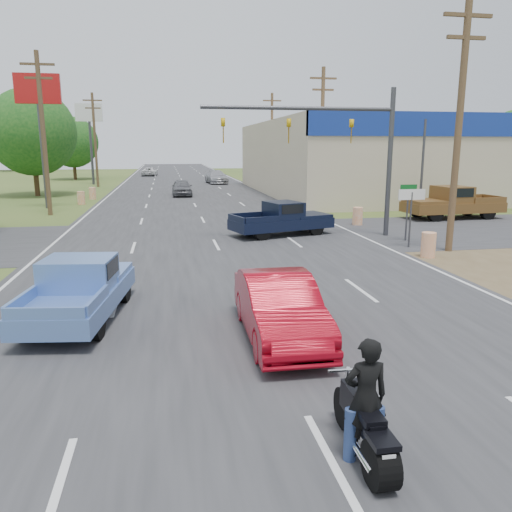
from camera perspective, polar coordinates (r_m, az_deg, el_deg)
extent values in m
plane|color=#395321|center=(7.48, 8.76, -22.55)|extent=(200.00, 200.00, 0.00)
cube|color=#2D2D30|center=(46.02, -7.58, 6.89)|extent=(15.00, 180.00, 0.02)
cube|color=#2D2D30|center=(24.25, -5.05, 2.15)|extent=(120.00, 10.00, 0.02)
cube|color=#B7A88C|center=(57.09, 26.94, 10.02)|extent=(50.00, 28.00, 6.60)
cylinder|color=#4C3823|center=(22.09, 22.15, 13.34)|extent=(0.28, 0.28, 10.00)
cube|color=#4C3823|center=(22.62, 23.08, 24.00)|extent=(2.00, 0.14, 0.14)
cube|color=#4C3823|center=(22.46, 22.90, 22.02)|extent=(1.60, 0.14, 0.14)
cylinder|color=#4C3823|center=(38.57, 7.53, 13.29)|extent=(0.28, 0.28, 10.00)
cube|color=#4C3823|center=(38.88, 7.71, 19.49)|extent=(2.00, 0.14, 0.14)
cube|color=#4C3823|center=(38.79, 7.67, 18.32)|extent=(1.60, 0.14, 0.14)
cylinder|color=#4C3823|center=(56.00, 1.82, 13.04)|extent=(0.28, 0.28, 10.00)
cube|color=#4C3823|center=(56.21, 1.85, 17.33)|extent=(2.00, 0.14, 0.14)
cube|color=#4C3823|center=(56.15, 1.84, 16.51)|extent=(1.60, 0.14, 0.14)
cylinder|color=#4C3823|center=(34.59, -23.12, 12.56)|extent=(0.28, 0.28, 10.00)
cube|color=#4C3823|center=(34.93, -23.73, 19.44)|extent=(2.00, 0.14, 0.14)
cube|color=#4C3823|center=(34.82, -23.61, 18.15)|extent=(1.60, 0.14, 0.14)
cylinder|color=#4C3823|center=(58.25, -17.92, 12.44)|extent=(0.28, 0.28, 10.00)
cube|color=#4C3823|center=(58.46, -18.20, 16.55)|extent=(2.00, 0.14, 0.14)
cube|color=#4C3823|center=(58.40, -18.14, 15.77)|extent=(1.60, 0.14, 0.14)
cylinder|color=#422D19|center=(49.19, -23.82, 8.18)|extent=(0.44, 0.44, 3.24)
sphere|color=#134417|center=(49.14, -24.23, 12.78)|extent=(7.56, 7.56, 7.56)
cylinder|color=#422D19|center=(72.84, -20.02, 9.34)|extent=(0.44, 0.44, 2.88)
sphere|color=#134417|center=(72.79, -20.22, 12.10)|extent=(6.72, 6.72, 6.72)
cylinder|color=#422D19|center=(94.92, 27.20, 9.47)|extent=(0.44, 0.44, 3.60)
cylinder|color=#422D19|center=(105.80, 7.61, 10.80)|extent=(0.44, 0.44, 3.42)
sphere|color=#134417|center=(105.78, 7.68, 13.06)|extent=(7.98, 7.98, 7.98)
cylinder|color=#422D19|center=(104.59, -26.06, 9.77)|extent=(0.44, 0.44, 3.78)
sphere|color=#134417|center=(104.59, -26.30, 12.29)|extent=(8.82, 8.82, 8.82)
cylinder|color=orange|center=(20.79, 19.10, 1.20)|extent=(0.56, 0.56, 1.00)
cylinder|color=orange|center=(28.55, 11.54, 4.48)|extent=(0.56, 0.56, 1.00)
cylinder|color=orange|center=(40.46, -19.36, 6.27)|extent=(0.56, 0.56, 1.00)
cylinder|color=orange|center=(44.36, -18.18, 6.82)|extent=(0.56, 0.56, 1.00)
cylinder|color=#3F3F44|center=(38.70, -23.22, 11.68)|extent=(0.30, 0.30, 9.00)
cube|color=#B21414|center=(38.90, -23.70, 17.12)|extent=(3.00, 0.35, 2.00)
cylinder|color=#3F3F44|center=(62.35, -18.34, 11.90)|extent=(0.30, 0.30, 9.00)
cube|color=white|center=(62.47, -18.57, 15.29)|extent=(3.00, 0.35, 2.00)
cylinder|color=#3F3F44|center=(22.51, 17.21, 3.94)|extent=(0.08, 0.08, 2.40)
cube|color=white|center=(22.39, 17.39, 6.72)|extent=(1.20, 0.05, 0.45)
cylinder|color=#3F3F44|center=(24.10, 16.86, 4.48)|extent=(0.08, 0.08, 2.40)
cube|color=#0C591E|center=(23.97, 17.05, 7.56)|extent=(0.80, 0.04, 0.22)
cylinder|color=#3F3F44|center=(25.14, 15.01, 10.16)|extent=(0.24, 0.24, 7.00)
cylinder|color=#3F3F44|center=(23.65, 5.01, 16.47)|extent=(9.00, 0.18, 0.18)
imported|color=gold|center=(24.38, 10.88, 15.12)|extent=(0.18, 0.40, 1.10)
imported|color=gold|center=(23.49, 3.77, 15.42)|extent=(0.18, 0.40, 1.10)
imported|color=gold|center=(22.96, -3.79, 15.49)|extent=(0.18, 0.40, 1.10)
imported|color=maroon|center=(11.27, 2.70, -5.98)|extent=(1.60, 4.42, 1.45)
cylinder|color=black|center=(7.03, 14.07, -22.10)|extent=(0.32, 0.65, 0.65)
cylinder|color=black|center=(8.15, 9.98, -16.75)|extent=(0.13, 0.65, 0.65)
cube|color=black|center=(7.46, 11.87, -17.29)|extent=(0.23, 1.18, 0.29)
cube|color=black|center=(7.56, 11.25, -15.12)|extent=(0.26, 0.54, 0.22)
cube|color=black|center=(7.14, 12.81, -17.30)|extent=(0.30, 0.54, 0.10)
cylinder|color=white|center=(7.71, 10.54, -12.68)|extent=(0.64, 0.06, 0.05)
cube|color=white|center=(6.75, 14.94, -21.56)|extent=(0.18, 0.02, 0.12)
imported|color=black|center=(7.22, 12.40, -16.18)|extent=(0.62, 0.41, 1.69)
cylinder|color=black|center=(14.91, -20.67, -3.65)|extent=(0.37, 0.76, 0.73)
cylinder|color=black|center=(14.50, -14.92, -3.70)|extent=(0.37, 0.76, 0.73)
cylinder|color=black|center=(12.37, -24.74, -7.21)|extent=(0.37, 0.76, 0.73)
cylinder|color=black|center=(11.88, -17.85, -7.45)|extent=(0.37, 0.76, 0.73)
cube|color=#5A7DC1|center=(13.33, -19.49, -4.51)|extent=(2.45, 4.94, 0.47)
cube|color=#5A7DC1|center=(14.56, -17.97, -1.79)|extent=(1.96, 2.02, 0.16)
cube|color=#5A7DC1|center=(13.26, -19.56, -1.83)|extent=(1.85, 1.64, 0.77)
cube|color=black|center=(13.23, -19.60, -1.26)|extent=(1.85, 1.36, 0.41)
cube|color=#5A7DC1|center=(11.13, -23.07, -6.12)|extent=(1.67, 0.30, 0.27)
cylinder|color=black|center=(26.16, 4.89, 3.73)|extent=(0.82, 0.50, 0.77)
cylinder|color=black|center=(24.82, 6.86, 3.23)|extent=(0.82, 0.50, 0.77)
cylinder|color=black|center=(24.72, -1.04, 3.28)|extent=(0.82, 0.50, 0.77)
cylinder|color=black|center=(23.30, 0.71, 2.72)|extent=(0.82, 0.50, 0.77)
cube|color=black|center=(24.68, 2.93, 3.75)|extent=(5.35, 3.29, 0.50)
cube|color=black|center=(25.41, 5.88, 4.67)|extent=(2.35, 2.30, 0.17)
cube|color=black|center=(24.64, 3.15, 5.26)|extent=(1.95, 2.13, 0.82)
cube|color=black|center=(24.62, 3.15, 5.60)|extent=(1.67, 2.08, 0.43)
cube|color=black|center=(23.50, -2.26, 4.27)|extent=(0.59, 1.72, 0.29)
cylinder|color=black|center=(31.09, 19.83, 4.55)|extent=(0.94, 0.41, 0.92)
cylinder|color=black|center=(32.70, 17.97, 5.02)|extent=(0.94, 0.41, 0.92)
cylinder|color=black|center=(33.21, 24.99, 4.58)|extent=(0.94, 0.41, 0.92)
cylinder|color=black|center=(34.72, 23.01, 5.03)|extent=(0.94, 0.41, 0.92)
cube|color=brown|center=(32.86, 21.54, 5.24)|extent=(6.10, 2.69, 0.60)
cube|color=brown|center=(31.82, 18.96, 5.91)|extent=(2.41, 2.33, 0.21)
cube|color=brown|center=(32.72, 21.48, 6.59)|extent=(1.93, 2.22, 0.97)
cube|color=black|center=(32.71, 21.50, 6.89)|extent=(1.57, 2.25, 0.52)
cube|color=brown|center=(34.60, 25.56, 5.97)|extent=(0.24, 2.11, 0.34)
imported|color=#5D5D62|center=(45.59, -8.47, 7.72)|extent=(1.74, 4.31, 1.47)
imported|color=#A5A5AA|center=(60.97, -4.55, 8.97)|extent=(2.58, 5.47, 1.54)
imported|color=silver|center=(79.12, -12.06, 9.39)|extent=(2.50, 4.71, 1.26)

